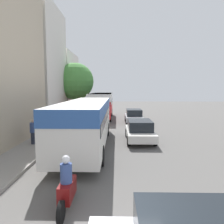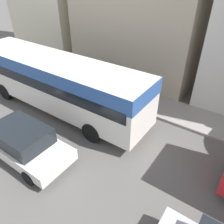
# 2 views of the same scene
# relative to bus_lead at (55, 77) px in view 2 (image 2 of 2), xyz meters

# --- Properties ---
(sidewalk) EXTENTS (2.20, 120.00, 0.15)m
(sidewalk) POSITION_rel_bus_lead_xyz_m (-3.31, -9.66, -1.85)
(sidewalk) COLOR gray
(sidewalk) RESTS_ON ground_plane
(bus_lead) EXTENTS (2.58, 11.09, 2.94)m
(bus_lead) POSITION_rel_bus_lead_xyz_m (0.00, 0.00, 0.00)
(bus_lead) COLOR silver
(bus_lead) RESTS_ON ground_plane
(car_distant) EXTENTS (1.93, 4.43, 1.50)m
(car_distant) POSITION_rel_bus_lead_xyz_m (3.55, 1.67, -1.14)
(car_distant) COLOR silver
(car_distant) RESTS_ON ground_plane
(pedestrian_near_curb) EXTENTS (0.44, 0.44, 1.60)m
(pedestrian_near_curb) POSITION_rel_bus_lead_xyz_m (-3.51, 0.14, -0.97)
(pedestrian_near_curb) COLOR #232838
(pedestrian_near_curb) RESTS_ON sidewalk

